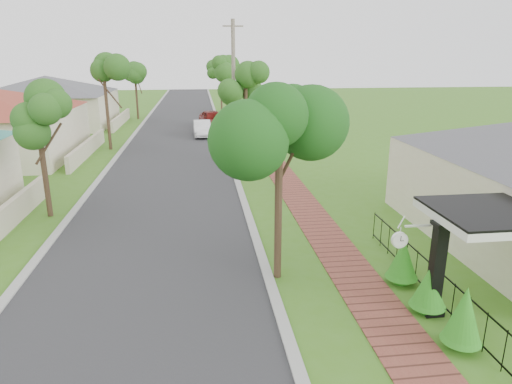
{
  "coord_description": "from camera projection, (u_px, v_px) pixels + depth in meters",
  "views": [
    {
      "loc": [
        -1.24,
        -10.75,
        6.41
      ],
      "look_at": [
        0.78,
        5.41,
        1.5
      ],
      "focal_mm": 32.0,
      "sensor_mm": 36.0,
      "label": 1
    }
  ],
  "objects": [
    {
      "name": "kerb_left",
      "position": [
        119.0,
        155.0,
        30.42
      ],
      "size": [
        0.3,
        120.0,
        0.1
      ],
      "primitive_type": "cube",
      "color": "#9E9E99",
      "rests_on": "ground"
    },
    {
      "name": "parked_car_white",
      "position": [
        202.0,
        129.0,
        37.17
      ],
      "size": [
        1.49,
        3.89,
        1.27
      ],
      "primitive_type": "imported",
      "rotation": [
        0.0,
        0.0,
        0.04
      ],
      "color": "white",
      "rests_on": "ground"
    },
    {
      "name": "far_house_grey",
      "position": [
        48.0,
        101.0,
        42.05
      ],
      "size": [
        15.56,
        15.56,
        4.6
      ],
      "color": "beige",
      "rests_on": "ground"
    },
    {
      "name": "porch_post",
      "position": [
        436.0,
        274.0,
        11.48
      ],
      "size": [
        0.48,
        0.48,
        2.52
      ],
      "color": "black",
      "rests_on": "ground"
    },
    {
      "name": "hedge_row",
      "position": [
        429.0,
        289.0,
        11.66
      ],
      "size": [
        0.81,
        3.94,
        1.63
      ],
      "color": "#186F16",
      "rests_on": "ground"
    },
    {
      "name": "kerb_right",
      "position": [
        228.0,
        152.0,
        31.29
      ],
      "size": [
        0.3,
        120.0,
        0.1
      ],
      "primitive_type": "cube",
      "color": "#9E9E99",
      "rests_on": "ground"
    },
    {
      "name": "sidewalk",
      "position": [
        265.0,
        151.0,
        31.6
      ],
      "size": [
        1.5,
        120.0,
        0.03
      ],
      "primitive_type": "cube",
      "color": "brown",
      "rests_on": "ground"
    },
    {
      "name": "near_tree",
      "position": [
        280.0,
        122.0,
        12.4
      ],
      "size": [
        2.28,
        2.28,
        5.85
      ],
      "color": "#382619",
      "rests_on": "ground"
    },
    {
      "name": "ground",
      "position": [
        252.0,
        304.0,
        12.21
      ],
      "size": [
        160.0,
        160.0,
        0.0
      ],
      "primitive_type": "plane",
      "color": "#40731B",
      "rests_on": "ground"
    },
    {
      "name": "utility_pole",
      "position": [
        234.0,
        92.0,
        27.36
      ],
      "size": [
        1.2,
        0.24,
        8.4
      ],
      "color": "gray",
      "rests_on": "ground"
    },
    {
      "name": "street_trees",
      "position": [
        177.0,
        79.0,
        36.06
      ],
      "size": [
        10.7,
        37.65,
        5.89
      ],
      "color": "#382619",
      "rests_on": "ground"
    },
    {
      "name": "parked_car_red",
      "position": [
        213.0,
        119.0,
        41.16
      ],
      "size": [
        2.8,
        5.02,
        1.62
      ],
      "primitive_type": "imported",
      "rotation": [
        0.0,
        0.0,
        0.2
      ],
      "color": "maroon",
      "rests_on": "ground"
    },
    {
      "name": "road",
      "position": [
        174.0,
        153.0,
        30.85
      ],
      "size": [
        7.0,
        120.0,
        0.02
      ],
      "primitive_type": "cube",
      "color": "#28282B",
      "rests_on": "ground"
    },
    {
      "name": "station_clock",
      "position": [
        401.0,
        239.0,
        11.52
      ],
      "size": [
        1.02,
        0.13,
        0.6
      ],
      "color": "white",
      "rests_on": "ground"
    },
    {
      "name": "picket_fence",
      "position": [
        427.0,
        276.0,
        12.64
      ],
      "size": [
        0.03,
        8.02,
        1.0
      ],
      "color": "black",
      "rests_on": "ground"
    }
  ]
}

